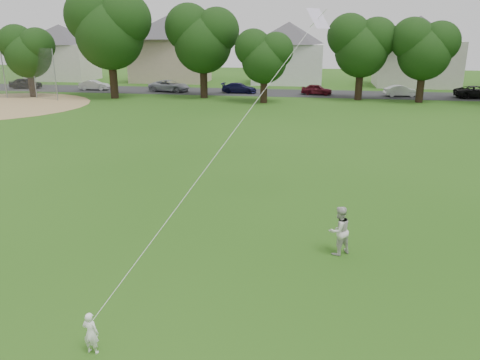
# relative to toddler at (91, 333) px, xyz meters

# --- Properties ---
(ground) EXTENTS (160.00, 160.00, 0.00)m
(ground) POSITION_rel_toddler_xyz_m (0.16, 3.39, -0.48)
(ground) COLOR #224F12
(ground) RESTS_ON ground
(street) EXTENTS (90.00, 7.00, 0.01)m
(street) POSITION_rel_toddler_xyz_m (0.16, 45.39, -0.48)
(street) COLOR #2D2D30
(street) RESTS_ON ground
(toddler) EXTENTS (0.37, 0.26, 0.97)m
(toddler) POSITION_rel_toddler_xyz_m (0.00, 0.00, 0.00)
(toddler) COLOR white
(toddler) RESTS_ON ground
(older_boy) EXTENTS (0.95, 0.92, 1.54)m
(older_boy) POSITION_rel_toddler_xyz_m (5.29, 5.64, 0.29)
(older_boy) COLOR silver
(older_boy) RESTS_ON ground
(kite) EXTENTS (2.66, 5.60, 12.69)m
(kite) POSITION_rel_toddler_xyz_m (2.15, 5.07, 3.36)
(kite) COLOR silver
(kite) RESTS_ON ground
(baseball_backstop) EXTENTS (11.16, 4.13, 5.01)m
(baseball_backstop) POSITION_rel_toddler_xyz_m (-27.37, 35.76, 2.02)
(baseball_backstop) COLOR gray
(baseball_backstop) RESTS_ON ground
(tree_row) EXTENTS (80.33, 8.93, 11.41)m
(tree_row) POSITION_rel_toddler_xyz_m (2.36, 39.14, 5.85)
(tree_row) COLOR black
(tree_row) RESTS_ON ground
(parked_cars) EXTENTS (55.43, 2.67, 1.29)m
(parked_cars) POSITION_rel_toddler_xyz_m (-3.66, 44.39, 0.13)
(parked_cars) COLOR black
(parked_cars) RESTS_ON ground
(house_row) EXTENTS (77.15, 14.28, 10.30)m
(house_row) POSITION_rel_toddler_xyz_m (1.42, 55.39, 4.66)
(house_row) COLOR silver
(house_row) RESTS_ON ground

